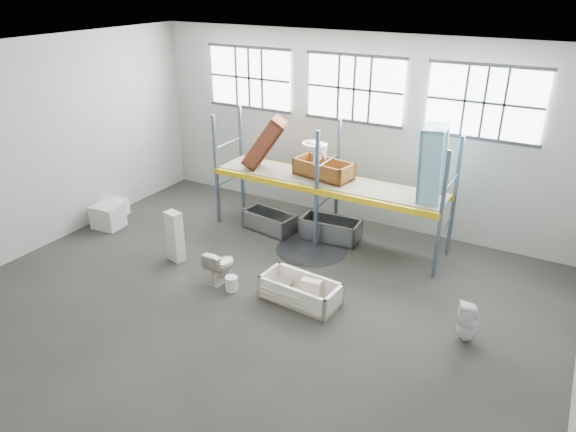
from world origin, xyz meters
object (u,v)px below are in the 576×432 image
Objects in this scene: cistern_tall at (175,236)px; blue_tub_upright at (432,166)px; steel_tub_left at (270,222)px; carton_near at (108,216)px; toilet_white at (468,322)px; rust_tub_flat at (323,169)px; steel_tub_right at (331,229)px; toilet_beige at (221,265)px; bathtub_beige at (300,290)px; bucket at (232,284)px.

blue_tub_upright is (5.13, 2.89, 1.77)m from cistern_tall.
carton_near reaches higher than steel_tub_left.
carton_near is at bearing -163.17° from blue_tub_upright.
carton_near is at bearing -107.71° from toilet_white.
rust_tub_flat reaches higher than toilet_white.
cistern_tall is 0.83× the size of steel_tub_right.
blue_tub_upright reaches higher than toilet_beige.
rust_tub_flat is (-1.01, 3.05, 1.58)m from bathtub_beige.
toilet_white is (3.33, 0.36, 0.16)m from bathtub_beige.
blue_tub_upright reaches higher than rust_tub_flat.
cistern_tall is 2.73m from steel_tub_left.
rust_tub_flat is at bearing 81.97° from bucket.
blue_tub_upright reaches higher than steel_tub_left.
toilet_white is 6.05m from steel_tub_left.
cistern_tall is at bearing -6.12° from toilet_beige.
blue_tub_upright reaches higher than steel_tub_right.
cistern_tall is 1.54× the size of toilet_white.
steel_tub_right is at bearing 58.99° from cistern_tall.
bathtub_beige is 2.25× the size of carton_near.
carton_near reaches higher than steel_tub_right.
bathtub_beige reaches higher than bucket.
steel_tub_left is 4.57m from blue_tub_upright.
carton_near is (-5.21, -2.48, -1.50)m from rust_tub_flat.
toilet_white is 2.50× the size of bucket.
bucket is (-3.20, -3.35, -2.23)m from blue_tub_upright.
steel_tub_right is 6.01m from carton_near.
toilet_beige is 0.51× the size of steel_tub_right.
rust_tub_flat is at bearing 64.02° from cistern_tall.
bucket is (-4.82, -0.74, -0.24)m from toilet_white.
carton_near is at bearing 179.02° from bathtub_beige.
cistern_tall is 0.84× the size of rust_tub_flat.
cistern_tall is 3.86× the size of bucket.
cistern_tall reaches higher than steel_tub_right.
cistern_tall reaches higher than steel_tub_left.
bucket is at bearing 157.11° from toilet_beige.
cistern_tall reaches higher than carton_near.
bucket is at bearing -97.71° from toilet_white.
steel_tub_left is (-2.31, 2.54, 0.01)m from bathtub_beige.
bathtub_beige is at bearing -171.89° from toilet_beige.
blue_tub_upright is at bearing 64.40° from bathtub_beige.
bathtub_beige is 4.05m from blue_tub_upright.
toilet_beige reaches higher than bathtub_beige.
bathtub_beige is at bearing 14.33° from bucket.
steel_tub_left is at bearing -78.86° from toilet_beige.
blue_tub_upright is at bearing 6.05° from steel_tub_left.
toilet_white reaches higher than bucket.
steel_tub_left is (-5.63, 2.19, -0.15)m from toilet_white.
bathtub_beige is 1.12× the size of rust_tub_flat.
blue_tub_upright is at bearing 16.83° from carton_near.
bathtub_beige is at bearing -119.89° from blue_tub_upright.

